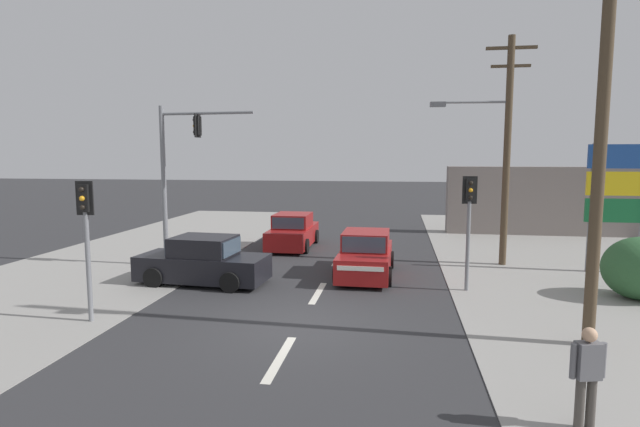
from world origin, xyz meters
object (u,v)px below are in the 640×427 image
object	(u,v)px
utility_pole_midground_right	(503,144)
traffic_signal_mast	(176,165)
sedan_kerbside_parked	(293,232)
shopping_plaza_sign	(618,190)
sedan_oncoming_near	(203,262)
utility_pole_foreground_right	(599,76)
pedestal_signal_left_kerb	(86,227)
pedestal_signal_right_kerb	(469,214)
sedan_oncoming_mid	(366,256)
pedestrian_at_kerb	(587,373)

from	to	relation	value
utility_pole_midground_right	traffic_signal_mast	size ratio (longest dim) A/B	1.42
traffic_signal_mast	sedan_kerbside_parked	size ratio (longest dim) A/B	1.41
shopping_plaza_sign	sedan_oncoming_near	distance (m)	14.56
shopping_plaza_sign	sedan_oncoming_near	world-z (taller)	shopping_plaza_sign
utility_pole_foreground_right	pedestal_signal_left_kerb	xyz separation A→B (m)	(-11.68, -0.23, -3.40)
pedestal_signal_right_kerb	sedan_kerbside_parked	size ratio (longest dim) A/B	0.84
shopping_plaza_sign	sedan_kerbside_parked	size ratio (longest dim) A/B	1.08
utility_pole_midground_right	sedan_oncoming_near	size ratio (longest dim) A/B	1.97
utility_pole_foreground_right	sedan_kerbside_parked	xyz separation A→B (m)	(-8.77, 10.63, -5.11)
traffic_signal_mast	sedan_oncoming_near	distance (m)	4.30
pedestal_signal_right_kerb	sedan_oncoming_mid	distance (m)	3.97
utility_pole_foreground_right	pedestal_signal_right_kerb	world-z (taller)	utility_pole_foreground_right
pedestal_signal_right_kerb	sedan_kerbside_parked	distance (m)	9.54
pedestrian_at_kerb	sedan_oncoming_mid	bearing A→B (deg)	112.58
pedestal_signal_left_kerb	sedan_kerbside_parked	xyz separation A→B (m)	(2.91, 10.86, -1.71)
pedestal_signal_left_kerb	sedan_oncoming_near	world-z (taller)	pedestal_signal_left_kerb
utility_pole_foreground_right	traffic_signal_mast	world-z (taller)	utility_pole_foreground_right
utility_pole_midground_right	pedestal_signal_right_kerb	world-z (taller)	utility_pole_midground_right
utility_pole_foreground_right	utility_pole_midground_right	distance (m)	8.34
utility_pole_foreground_right	sedan_oncoming_near	distance (m)	12.17
pedestrian_at_kerb	utility_pole_foreground_right	bearing A→B (deg)	71.64
traffic_signal_mast	sedan_oncoming_mid	distance (m)	7.74
utility_pole_foreground_right	sedan_oncoming_mid	xyz separation A→B (m)	(-5.15, 5.77, -5.11)
sedan_kerbside_parked	traffic_signal_mast	bearing A→B (deg)	-127.52
utility_pole_midground_right	pedestal_signal_left_kerb	xyz separation A→B (m)	(-11.47, -8.48, -2.21)
sedan_oncoming_near	traffic_signal_mast	bearing A→B (deg)	129.44
pedestal_signal_left_kerb	sedan_kerbside_parked	world-z (taller)	pedestal_signal_left_kerb
traffic_signal_mast	sedan_oncoming_near	world-z (taller)	traffic_signal_mast
traffic_signal_mast	sedan_kerbside_parked	world-z (taller)	traffic_signal_mast
traffic_signal_mast	sedan_oncoming_near	size ratio (longest dim) A/B	1.38
traffic_signal_mast	pedestal_signal_left_kerb	distance (m)	6.55
utility_pole_foreground_right	sedan_oncoming_near	world-z (taller)	utility_pole_foreground_right
pedestal_signal_left_kerb	pedestal_signal_right_kerb	bearing A→B (deg)	24.51
traffic_signal_mast	pedestrian_at_kerb	bearing A→B (deg)	-41.74
pedestal_signal_right_kerb	sedan_kerbside_parked	world-z (taller)	pedestal_signal_right_kerb
sedan_kerbside_parked	pedestrian_at_kerb	world-z (taller)	pedestrian_at_kerb
pedestal_signal_right_kerb	sedan_oncoming_near	size ratio (longest dim) A/B	0.82
shopping_plaza_sign	pedestrian_at_kerb	bearing A→B (deg)	-113.19
utility_pole_foreground_right	utility_pole_midground_right	xyz separation A→B (m)	(-0.22, 8.25, -1.19)
pedestal_signal_right_kerb	sedan_oncoming_mid	size ratio (longest dim) A/B	0.84
traffic_signal_mast	shopping_plaza_sign	xyz separation A→B (m)	(15.79, 1.36, -0.85)
traffic_signal_mast	sedan_oncoming_near	xyz separation A→B (m)	(1.88, -2.28, -3.13)
traffic_signal_mast	utility_pole_midground_right	bearing A→B (deg)	9.96
traffic_signal_mast	pedestrian_at_kerb	world-z (taller)	traffic_signal_mast
pedestal_signal_right_kerb	shopping_plaza_sign	size ratio (longest dim) A/B	0.77
utility_pole_midground_right	shopping_plaza_sign	bearing A→B (deg)	-11.22
traffic_signal_mast	pedestal_signal_left_kerb	world-z (taller)	traffic_signal_mast
utility_pole_midground_right	traffic_signal_mast	bearing A→B (deg)	-170.04
pedestrian_at_kerb	utility_pole_midground_right	bearing A→B (deg)	85.19
utility_pole_foreground_right	sedan_kerbside_parked	bearing A→B (deg)	129.54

